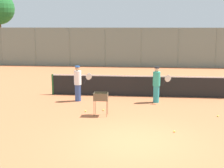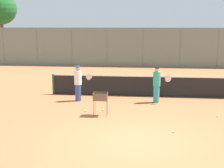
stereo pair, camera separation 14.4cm
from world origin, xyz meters
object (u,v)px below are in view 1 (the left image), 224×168
at_px(tennis_net, 139,85).
at_px(player_red_cap, 157,84).
at_px(player_white_outfit, 78,83).
at_px(ball_cart, 101,98).
at_px(parked_car, 170,55).

xyz_separation_m(tennis_net, player_red_cap, (0.82, -1.22, 0.32)).
bearing_deg(player_red_cap, player_white_outfit, -161.55).
distance_m(player_white_outfit, player_red_cap, 3.72).
height_order(tennis_net, ball_cart, tennis_net).
relative_size(player_red_cap, ball_cart, 1.80).
distance_m(tennis_net, parked_car, 15.40).
distance_m(tennis_net, player_red_cap, 1.50).
height_order(player_red_cap, ball_cart, player_red_cap).
bearing_deg(tennis_net, ball_cart, -112.45).
height_order(player_white_outfit, ball_cart, player_white_outfit).
relative_size(player_red_cap, parked_car, 0.40).
bearing_deg(player_red_cap, parked_car, 100.25).
xyz_separation_m(player_white_outfit, player_red_cap, (3.72, 0.09, -0.00)).
height_order(player_white_outfit, player_red_cap, player_white_outfit).
distance_m(player_white_outfit, parked_car, 17.41).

